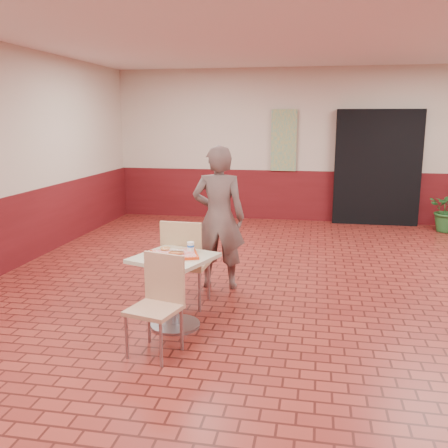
% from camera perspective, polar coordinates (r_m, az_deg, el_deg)
% --- Properties ---
extents(room_shell, '(8.01, 10.01, 3.01)m').
position_cam_1_polar(room_shell, '(5.10, 9.74, 5.90)').
color(room_shell, maroon).
rests_on(room_shell, ground).
extents(wainscot_band, '(8.00, 10.00, 1.00)m').
position_cam_1_polar(wainscot_band, '(5.30, 9.36, -4.92)').
color(wainscot_band, '#541014').
rests_on(wainscot_band, ground).
extents(corridor_doorway, '(1.60, 0.22, 2.20)m').
position_cam_1_polar(corridor_doorway, '(10.06, 17.10, 6.17)').
color(corridor_doorway, black).
rests_on(corridor_doorway, ground).
extents(promo_poster, '(0.50, 0.03, 1.20)m').
position_cam_1_polar(promo_poster, '(10.04, 6.85, 9.46)').
color(promo_poster, gray).
rests_on(promo_poster, wainscot_band).
extents(main_table, '(0.68, 0.68, 0.72)m').
position_cam_1_polar(main_table, '(4.92, -5.70, -6.31)').
color(main_table, '#BEB899').
rests_on(main_table, ground).
extents(chair_main_front, '(0.49, 0.49, 0.87)m').
position_cam_1_polar(chair_main_front, '(4.42, -7.52, -8.49)').
color(chair_main_front, tan).
rests_on(chair_main_front, ground).
extents(chair_main_back, '(0.47, 0.47, 0.97)m').
position_cam_1_polar(chair_main_back, '(5.40, -4.51, -3.98)').
color(chair_main_back, tan).
rests_on(chair_main_back, ground).
extents(customer, '(0.66, 0.46, 1.73)m').
position_cam_1_polar(customer, '(5.95, -0.60, 0.72)').
color(customer, brown).
rests_on(customer, ground).
extents(serving_tray, '(0.45, 0.35, 0.03)m').
position_cam_1_polar(serving_tray, '(4.85, -5.76, -3.51)').
color(serving_tray, red).
rests_on(serving_tray, main_table).
extents(ring_donut, '(0.11, 0.11, 0.03)m').
position_cam_1_polar(ring_donut, '(4.96, -6.72, -2.81)').
color(ring_donut, '#C58348').
rests_on(ring_donut, serving_tray).
extents(long_john_donut, '(0.16, 0.08, 0.05)m').
position_cam_1_polar(long_john_donut, '(4.80, -5.45, -3.22)').
color(long_john_donut, '#DC7C40').
rests_on(long_john_donut, serving_tray).
extents(paper_cup, '(0.07, 0.07, 0.09)m').
position_cam_1_polar(paper_cup, '(4.91, -3.84, -2.56)').
color(paper_cup, white).
rests_on(paper_cup, serving_tray).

